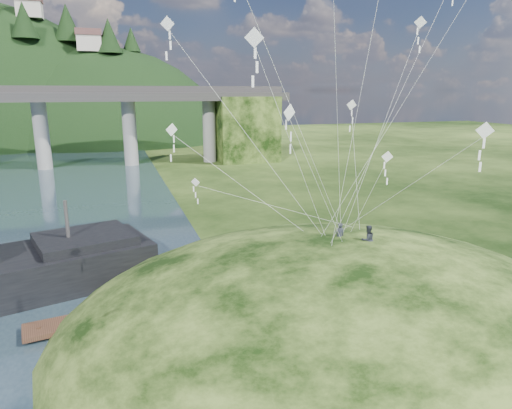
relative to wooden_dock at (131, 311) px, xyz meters
name	(u,v)px	position (x,y,z in m)	size (l,w,h in m)	color
ground	(219,362)	(4.24, -6.71, -0.39)	(320.00, 320.00, 0.00)	black
grass_hill	(335,344)	(12.24, -4.71, -1.89)	(36.00, 32.00, 13.00)	black
wooden_dock	(131,311)	(0.00, 0.00, 0.00)	(12.70, 4.02, 0.90)	#331E15
kite_flyers	(360,225)	(14.35, -3.44, 5.47)	(2.16, 1.86, 1.91)	#262A33
kite_swarm	(344,40)	(11.34, -5.87, 16.28)	(19.08, 14.95, 20.17)	white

